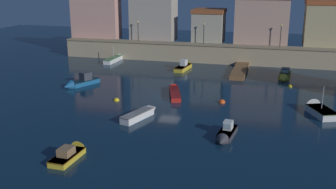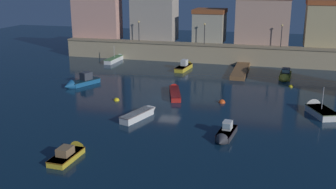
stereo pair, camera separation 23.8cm
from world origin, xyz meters
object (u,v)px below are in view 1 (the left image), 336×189
Objects in this scene: moored_boat_1 at (226,134)px; mooring_buoy_1 at (290,87)px; moored_boat_7 at (142,114)px; mooring_buoy_0 at (222,103)px; quay_lamp_2 at (281,32)px; moored_boat_0 at (318,109)px; moored_boat_6 at (185,66)px; mooring_buoy_2 at (116,101)px; quay_lamp_1 at (204,30)px; moored_boat_4 at (174,91)px; moored_boat_8 at (115,59)px; moored_boat_2 at (80,82)px; quay_lamp_0 at (138,28)px; moored_boat_5 at (284,76)px; moored_boat_3 at (72,153)px.

moored_boat_1 reaches higher than mooring_buoy_1.
moored_boat_7 is 7.14× the size of mooring_buoy_0.
quay_lamp_2 is 24.59m from moored_boat_0.
mooring_buoy_1 is at bearing -24.96° from moored_boat_7.
mooring_buoy_2 is at bearing 174.69° from moored_boat_6.
moored_boat_4 is at bearing -89.86° from quay_lamp_1.
moored_boat_8 is at bearing 112.55° from mooring_buoy_2.
quay_lamp_2 is 34.22m from moored_boat_1.
quay_lamp_2 reaches higher than moored_boat_2.
moored_boat_7 is (-13.80, -29.95, -5.25)m from quay_lamp_2.
moored_boat_7 is at bearing -70.46° from quay_lamp_0.
quay_lamp_1 is at bearing -117.76° from moored_boat_5.
mooring_buoy_2 is (7.43, -5.23, -0.48)m from moored_boat_2.
moored_boat_4 is at bearing -43.48° from moored_boat_5.
mooring_buoy_0 reaches higher than mooring_buoy_1.
moored_boat_4 reaches higher than mooring_buoy_1.
moored_boat_4 reaches higher than mooring_buoy_2.
quay_lamp_1 is at bearing 76.66° from mooring_buoy_2.
moored_boat_0 reaches higher than moored_boat_7.
quay_lamp_0 is 4.47× the size of mooring_buoy_0.
mooring_buoy_0 is (-6.34, -22.66, -5.65)m from quay_lamp_2.
moored_boat_1 is 21.29m from mooring_buoy_1.
moored_boat_2 is at bearing 68.02° from moored_boat_7.
mooring_buoy_0 reaches higher than mooring_buoy_2.
moored_boat_5 is at bearing -25.59° from moored_boat_3.
quay_lamp_2 is at bearing -169.56° from moored_boat_5.
moored_boat_5 is at bearing 40.36° from mooring_buoy_2.
moored_boat_5 reaches higher than mooring_buoy_2.
moored_boat_6 is (11.47, 13.98, -0.03)m from moored_boat_2.
moored_boat_0 is 7.82× the size of mooring_buoy_2.
moored_boat_0 is at bearing -126.94° from moored_boat_6.
moored_boat_7 is (-1.17, -29.95, -5.16)m from quay_lamp_1.
quay_lamp_1 reaches higher than mooring_buoy_2.
moored_boat_0 is at bearing -54.64° from quay_lamp_1.
quay_lamp_0 is 6.82m from moored_boat_8.
mooring_buoy_2 is at bearing 62.18° from moored_boat_7.
moored_boat_5 reaches higher than mooring_buoy_1.
moored_boat_3 is (8.22, -40.60, -5.26)m from quay_lamp_0.
quay_lamp_0 is 26.38m from mooring_buoy_2.
moored_boat_8 is at bearing -169.61° from quay_lamp_1.
moored_boat_4 is at bearing 36.77° from mooring_buoy_2.
moored_boat_1 reaches higher than moored_boat_5.
moored_boat_7 is at bearing -10.27° from moored_boat_3.
mooring_buoy_1 is at bearing -42.69° from quay_lamp_1.
moored_boat_2 reaches higher than mooring_buoy_2.
moored_boat_5 is (17.08, 32.02, 0.07)m from moored_boat_3.
moored_boat_2 is at bearing -94.54° from quay_lamp_0.
quay_lamp_0 is 41.75m from moored_boat_3.
moored_boat_4 is 10.08× the size of mooring_buoy_2.
moored_boat_0 is 0.87× the size of moored_boat_6.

